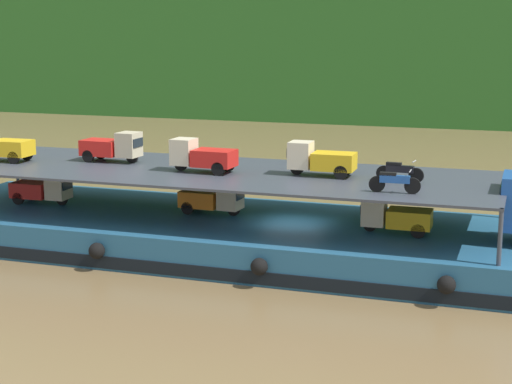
% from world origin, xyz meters
% --- Properties ---
extents(ground_plane, '(400.00, 400.00, 0.00)m').
position_xyz_m(ground_plane, '(0.00, 0.00, 0.00)').
color(ground_plane, brown).
extents(cargo_barge, '(33.73, 8.98, 1.50)m').
position_xyz_m(cargo_barge, '(-0.00, -0.02, 0.75)').
color(cargo_barge, '#23567A').
rests_on(cargo_barge, ground).
extents(cargo_rack, '(24.53, 7.66, 2.00)m').
position_xyz_m(cargo_rack, '(-3.80, 0.00, 3.44)').
color(cargo_rack, '#383D47').
rests_on(cargo_rack, cargo_barge).
extents(mini_truck_lower_stern, '(2.76, 1.24, 1.38)m').
position_xyz_m(mini_truck_lower_stern, '(-11.98, -0.07, 2.19)').
color(mini_truck_lower_stern, red).
rests_on(mini_truck_lower_stern, cargo_barge).
extents(mini_truck_lower_aft, '(2.79, 1.29, 1.38)m').
position_xyz_m(mini_truck_lower_aft, '(-3.78, 0.49, 2.19)').
color(mini_truck_lower_aft, orange).
rests_on(mini_truck_lower_aft, cargo_barge).
extents(mini_truck_lower_mid, '(2.76, 1.23, 1.38)m').
position_xyz_m(mini_truck_lower_mid, '(4.30, -0.38, 2.19)').
color(mini_truck_lower_mid, gold).
rests_on(mini_truck_lower_mid, cargo_barge).
extents(mini_truck_upper_stern, '(2.77, 1.25, 1.38)m').
position_xyz_m(mini_truck_upper_stern, '(-13.62, -0.70, 4.19)').
color(mini_truck_upper_stern, gold).
rests_on(mini_truck_upper_stern, cargo_rack).
extents(mini_truck_upper_mid, '(2.78, 1.26, 1.38)m').
position_xyz_m(mini_truck_upper_mid, '(-8.72, 0.72, 4.19)').
color(mini_truck_upper_mid, red).
rests_on(mini_truck_upper_mid, cargo_rack).
extents(mini_truck_upper_fore, '(2.78, 1.27, 1.38)m').
position_xyz_m(mini_truck_upper_fore, '(-3.86, -0.48, 4.19)').
color(mini_truck_upper_fore, red).
rests_on(mini_truck_upper_fore, cargo_rack).
extents(mini_truck_upper_bow, '(2.75, 1.22, 1.38)m').
position_xyz_m(mini_truck_upper_bow, '(1.07, 0.26, 4.19)').
color(mini_truck_upper_bow, gold).
rests_on(mini_truck_upper_bow, cargo_rack).
extents(motorcycle_upper_port, '(1.90, 0.55, 0.87)m').
position_xyz_m(motorcycle_upper_port, '(4.51, -2.30, 3.93)').
color(motorcycle_upper_port, black).
rests_on(motorcycle_upper_port, cargo_rack).
extents(motorcycle_upper_centre, '(1.90, 0.55, 0.87)m').
position_xyz_m(motorcycle_upper_centre, '(4.34, 0.00, 3.93)').
color(motorcycle_upper_centre, black).
rests_on(motorcycle_upper_centre, cargo_rack).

